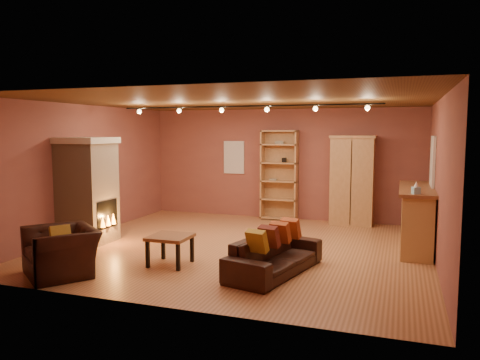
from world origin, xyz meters
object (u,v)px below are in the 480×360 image
at_px(bookcase, 280,174).
at_px(fireplace, 88,190).
at_px(loveseat, 275,248).
at_px(armchair, 61,244).
at_px(armoire, 352,180).
at_px(coffee_table, 170,240).
at_px(bar_counter, 416,217).

bearing_deg(bookcase, fireplace, -128.98).
height_order(loveseat, armchair, armchair).
bearing_deg(armchair, fireplace, 153.09).
height_order(armoire, armchair, armoire).
bearing_deg(coffee_table, fireplace, 158.65).
relative_size(loveseat, armchair, 1.53).
relative_size(bar_counter, loveseat, 1.19).
distance_m(bookcase, coffee_table, 4.74).
bearing_deg(bar_counter, bookcase, 147.85).
distance_m(bar_counter, armchair, 6.43).
relative_size(fireplace, bookcase, 0.94).
relative_size(armoire, armchair, 1.59).
xyz_separation_m(bar_counter, armchair, (-5.28, -3.66, -0.10)).
distance_m(bookcase, armoire, 1.82).
bearing_deg(coffee_table, bookcase, 81.33).
xyz_separation_m(fireplace, armoire, (4.84, 3.58, 0.01)).
distance_m(armoire, coffee_table, 5.18).
distance_m(bookcase, bar_counter, 3.85).
relative_size(bookcase, bar_counter, 0.92).
distance_m(armoire, loveseat, 4.47).
bearing_deg(armoire, loveseat, -99.65).
height_order(armoire, coffee_table, armoire).
relative_size(armchair, coffee_table, 1.99).
height_order(fireplace, coffee_table, fireplace).
bearing_deg(loveseat, fireplace, 93.02).
relative_size(bookcase, loveseat, 1.10).
bearing_deg(bar_counter, armoire, 126.89).
bearing_deg(bar_counter, loveseat, -130.88).
relative_size(bar_counter, armchair, 1.83).
bearing_deg(bar_counter, coffee_table, -146.41).
xyz_separation_m(bookcase, armoire, (1.82, -0.15, -0.08)).
bearing_deg(fireplace, bar_counter, 15.29).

